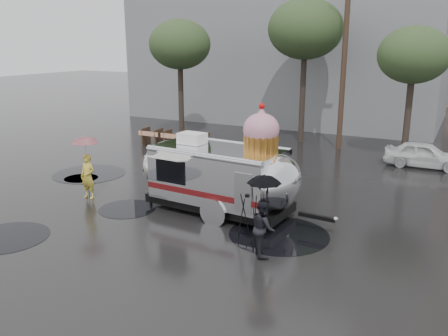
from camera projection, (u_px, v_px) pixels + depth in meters
The scene contains 14 objects.
ground at pixel (149, 228), 15.09m from camera, with size 120.00×120.00×0.00m, color black.
puddles at pixel (134, 204), 17.25m from camera, with size 13.12×9.38×0.01m.
grey_building at pixel (292, 30), 35.73m from camera, with size 22.00×12.00×13.00m, color slate.
utility_pole at pixel (344, 63), 24.77m from camera, with size 1.60×0.28×9.00m.
tree_left at pixel (180, 45), 27.91m from camera, with size 3.64×3.64×6.95m.
tree_mid at pixel (305, 29), 26.29m from camera, with size 4.20×4.20×8.03m.
tree_right at pixel (414, 56), 22.24m from camera, with size 3.36×3.36×6.42m.
barricade_row at pixel (174, 139), 25.96m from camera, with size 4.30×0.80×1.00m.
airstream_trailer at pixel (221, 173), 16.13m from camera, with size 7.36×2.93×3.97m.
person_left at pixel (88, 176), 17.72m from camera, with size 0.61×0.40×1.69m, color yellow.
umbrella_pink at pixel (86, 147), 17.43m from camera, with size 1.25×1.25×2.40m.
person_right at pixel (263, 228), 12.98m from camera, with size 0.77×0.43×1.61m, color black.
umbrella_black at pixel (264, 188), 12.68m from camera, with size 1.15×1.15×2.33m.
tripod at pixel (247, 213), 14.03m from camera, with size 0.55×0.59×1.43m.
Camera 1 is at (8.60, -11.39, 5.78)m, focal length 38.00 mm.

